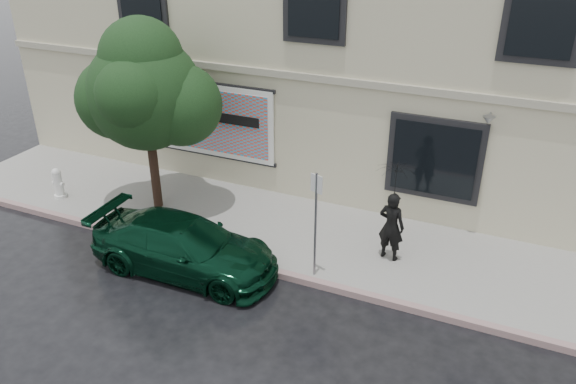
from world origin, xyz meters
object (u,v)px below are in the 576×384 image
at_px(car, 184,246).
at_px(street_tree, 145,94).
at_px(fire_hydrant, 58,183).
at_px(pedestrian, 391,226).

xyz_separation_m(car, street_tree, (-2.24, 2.09, 2.66)).
xyz_separation_m(car, fire_hydrant, (-5.04, 1.40, -0.05)).
relative_size(car, pedestrian, 2.60).
height_order(car, fire_hydrant, car).
distance_m(pedestrian, street_tree, 6.80).
bearing_deg(pedestrian, street_tree, 9.98).
height_order(pedestrian, street_tree, street_tree).
bearing_deg(car, fire_hydrant, 73.35).
bearing_deg(street_tree, car, -43.11).
distance_m(pedestrian, fire_hydrant, 9.23).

